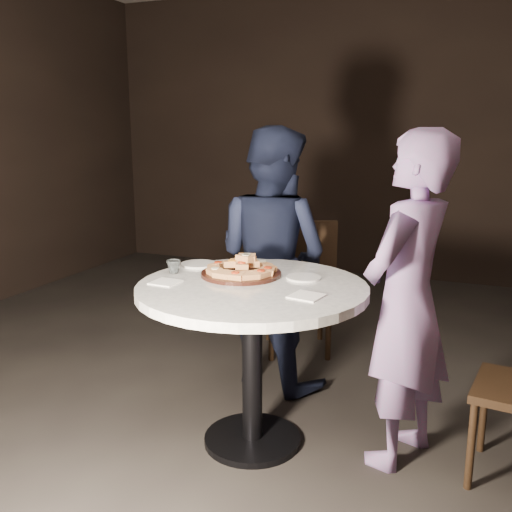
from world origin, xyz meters
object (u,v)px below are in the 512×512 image
at_px(focaccia_pile, 242,267).
at_px(chair_far, 299,278).
at_px(water_glass, 174,267).
at_px(diner_navy, 272,258).
at_px(diner_teal, 407,302).
at_px(serving_board, 241,274).
at_px(table, 252,315).

height_order(focaccia_pile, chair_far, chair_far).
xyz_separation_m(water_glass, diner_navy, (0.28, 0.70, -0.08)).
bearing_deg(chair_far, diner_navy, 61.29).
bearing_deg(diner_teal, chair_far, -121.13).
height_order(serving_board, chair_far, chair_far).
distance_m(serving_board, diner_teal, 0.83).
bearing_deg(serving_board, diner_teal, 1.09).
distance_m(focaccia_pile, water_glass, 0.36).
bearing_deg(chair_far, water_glass, 50.77).
bearing_deg(serving_board, focaccia_pile, 27.01).
bearing_deg(diner_teal, diner_navy, -104.45).
height_order(water_glass, chair_far, chair_far).
distance_m(diner_navy, diner_teal, 1.07).
relative_size(water_glass, diner_navy, 0.05).
relative_size(focaccia_pile, water_glass, 4.95).
bearing_deg(water_glass, chair_far, 74.16).
height_order(table, diner_navy, diner_navy).
relative_size(water_glass, chair_far, 0.08).
bearing_deg(chair_far, table, 73.09).
height_order(water_glass, diner_teal, diner_teal).
distance_m(focaccia_pile, diner_navy, 0.62).
relative_size(table, water_glass, 18.73).
height_order(focaccia_pile, diner_navy, diner_navy).
bearing_deg(focaccia_pile, diner_teal, 1.00).
xyz_separation_m(table, focaccia_pile, (-0.11, 0.14, 0.20)).
relative_size(serving_board, focaccia_pile, 1.11).
xyz_separation_m(focaccia_pile, diner_teal, (0.82, 0.01, -0.10)).
distance_m(table, diner_navy, 0.78).
xyz_separation_m(table, chair_far, (-0.14, 1.19, -0.12)).
xyz_separation_m(focaccia_pile, diner_navy, (-0.06, 0.61, -0.09)).
distance_m(serving_board, chair_far, 1.09).
relative_size(focaccia_pile, diner_teal, 0.23).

